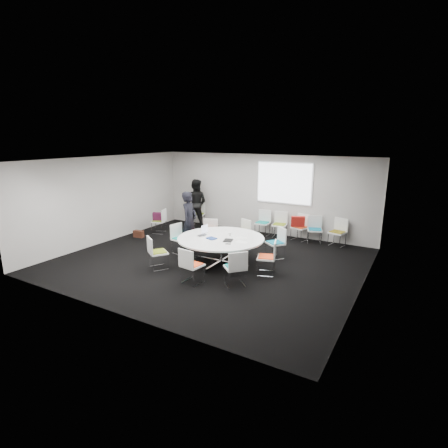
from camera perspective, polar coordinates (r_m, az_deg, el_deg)
The scene contains 31 objects.
room_shell at distance 9.48m, azimuth -1.76°, elevation 1.91°, with size 8.08×7.08×2.88m.
conference_table at distance 9.55m, azimuth -0.53°, elevation -3.22°, with size 2.36×2.36×0.73m.
projection_screen at distance 12.17m, azimuth 9.76°, elevation 6.59°, with size 1.90×0.03×1.35m, color white.
chair_ring_a at distance 8.94m, azimuth 6.98°, elevation -6.47°, with size 0.57×0.57×0.88m.
chair_ring_b at distance 10.13m, azimuth 8.40°, elevation -4.01°, with size 0.64×0.64×0.88m.
chair_ring_c at distance 10.96m, azimuth 2.86°, elevation -2.48°, with size 0.60×0.59×0.88m.
chair_ring_d at distance 10.97m, azimuth -2.40°, elevation -2.45°, with size 0.59×0.58×0.88m.
chair_ring_e at distance 10.50m, azimuth -7.03°, elevation -3.31°, with size 0.52×0.53×0.88m.
chair_ring_f at distance 9.40m, azimuth -10.75°, elevation -5.57°, with size 0.63×0.63×0.88m.
chair_ring_g at distance 8.39m, azimuth -5.26°, elevation -7.83°, with size 0.51×0.50×0.88m.
chair_ring_h at distance 8.22m, azimuth 1.86°, elevation -8.25°, with size 0.64×0.64×0.88m.
chair_back_a at distance 12.38m, azimuth 6.31°, elevation -0.60°, with size 0.47×0.46×0.88m.
chair_back_b at distance 12.20m, azimuth 9.03°, elevation -0.91°, with size 0.52×0.51×0.88m.
chair_back_c at distance 11.98m, azimuth 12.23°, elevation -1.35°, with size 0.56×0.55×0.88m.
chair_back_d at distance 11.79m, azimuth 14.55°, elevation -1.72°, with size 0.58×0.58×0.88m.
chair_back_e at distance 11.68m, azimuth 18.00°, elevation -2.12°, with size 0.56×0.55×0.88m.
chair_spare_left at distance 12.79m, azimuth -10.52°, elevation -0.27°, with size 0.58×0.59×0.88m.
chair_person_back at distance 13.70m, azimuth -4.21°, elevation 0.89°, with size 0.57×0.56×0.88m.
person_main at distance 10.74m, azimuth -5.67°, elevation 0.56°, with size 0.65×0.43×1.79m, color black.
person_back at distance 13.43m, azimuth -4.64°, elevation 3.42°, with size 0.89×0.70×1.84m, color black.
laptop at distance 9.67m, azimuth -3.42°, elevation -1.88°, with size 0.29×0.19×0.02m, color #333338.
laptop_lid at distance 9.89m, azimuth -3.18°, elevation -0.80°, with size 0.30×0.02×0.22m, color silver.
notebook_black at distance 9.21m, azimuth 0.67°, elevation -2.69°, with size 0.22×0.30×0.02m, color black.
tablet_folio at distance 9.39m, azimuth -2.07°, elevation -2.35°, with size 0.26×0.20×0.03m, color navy.
papers_right at distance 9.46m, azimuth 2.91°, elevation -2.29°, with size 0.30×0.21×0.00m, color silver.
papers_front at distance 9.09m, azimuth 2.86°, elevation -2.97°, with size 0.30×0.21×0.00m, color white.
cup at distance 9.66m, azimuth 0.96°, elevation -1.66°, with size 0.08×0.08×0.09m, color white.
phone at distance 8.93m, azimuth 0.66°, elevation -3.27°, with size 0.14×0.07×0.01m, color black.
maroon_bag at distance 12.72m, azimuth -10.65°, elevation 1.23°, with size 0.40×0.14×0.28m, color #46122D.
brown_bag at distance 12.45m, azimuth -13.77°, elevation -1.58°, with size 0.36×0.16×0.24m, color #3F1E14.
red_jacket at distance 11.66m, azimuth 11.98°, elevation 0.41°, with size 0.44×0.10×0.35m, color #9E1813.
Camera 1 is at (4.98, -7.87, 3.40)m, focal length 28.00 mm.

